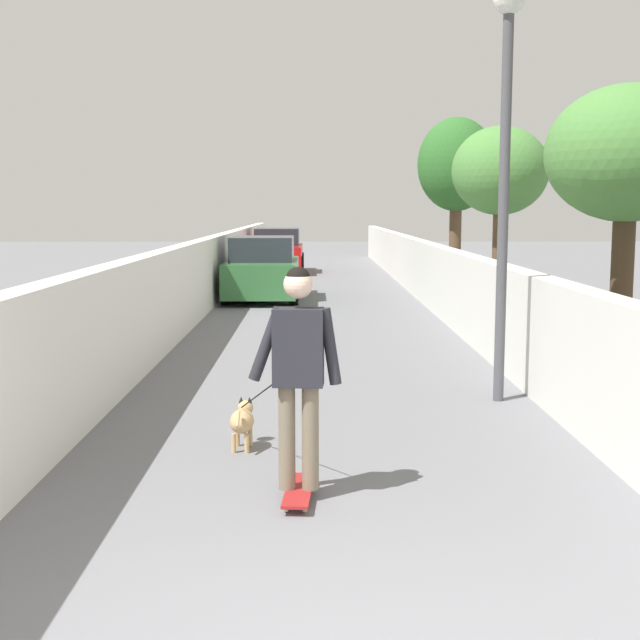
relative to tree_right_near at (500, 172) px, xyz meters
name	(u,v)px	position (x,y,z in m)	size (l,w,h in m)	color
ground_plane	(321,315)	(1.00, 3.47, -2.91)	(80.00, 80.00, 0.00)	slate
wall_left	(184,287)	(-1.00, 6.02, -2.13)	(48.00, 0.30, 1.56)	silver
fence_right	(459,290)	(-1.00, 0.92, -2.20)	(48.00, 0.30, 1.43)	silver
tree_right_near	(500,172)	(0.00, 0.00, 0.00)	(1.87, 1.87, 3.81)	brown
tree_right_mid	(457,166)	(6.00, -0.15, 0.41)	(2.05, 2.05, 4.60)	brown
tree_right_distant	(627,157)	(-5.50, -0.46, -0.02)	(2.12, 2.12, 3.82)	#473523
lamp_post	(506,123)	(-6.99, 1.47, 0.26)	(0.36, 0.36, 4.69)	#4C4C51
skateboard	(299,491)	(-10.37, 3.74, -2.85)	(0.81, 0.25, 0.08)	maroon
person_skateboarder	(298,361)	(-10.37, 3.74, -1.83)	(0.24, 0.71, 1.71)	#726651
dog	(243,420)	(-8.98, 4.28, -2.64)	(1.69, 0.68, 1.06)	tan
car_near	(263,270)	(4.18, 4.87, -2.20)	(3.86, 1.80, 1.54)	#336B38
car_far	(278,252)	(13.00, 4.87, -2.20)	(3.86, 1.80, 1.54)	#B71414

